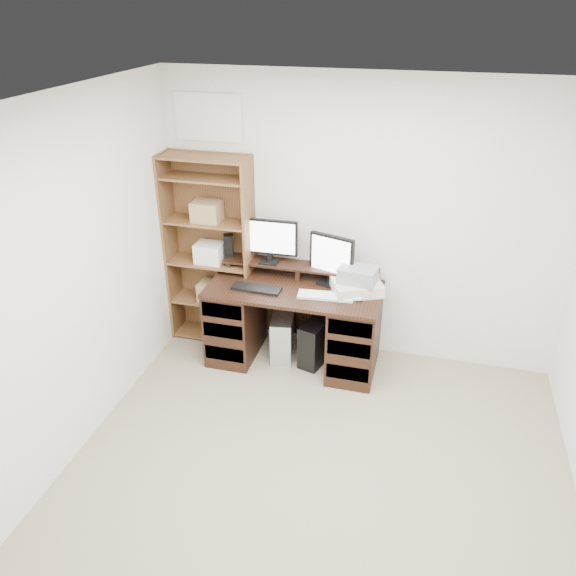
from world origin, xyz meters
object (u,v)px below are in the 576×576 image
at_px(printer, 357,287).
at_px(bookshelf, 211,250).
at_px(desk, 294,323).
at_px(monitor_wide, 269,239).
at_px(tower_black, 317,341).
at_px(tower_silver, 282,335).
at_px(monitor_small, 331,258).

xyz_separation_m(printer, bookshelf, (-1.39, 0.17, 0.12)).
bearing_deg(desk, monitor_wide, 144.47).
bearing_deg(tower_black, desk, -154.13).
height_order(tower_silver, bookshelf, bookshelf).
distance_m(monitor_wide, tower_silver, 0.91).
bearing_deg(bookshelf, printer, -6.86).
distance_m(monitor_wide, tower_black, 1.02).
xyz_separation_m(monitor_wide, monitor_small, (0.57, -0.05, -0.10)).
distance_m(printer, bookshelf, 1.40).
distance_m(tower_silver, bookshelf, 1.03).
xyz_separation_m(monitor_small, bookshelf, (-1.14, 0.06, -0.08)).
bearing_deg(printer, bookshelf, 148.24).
relative_size(desk, tower_silver, 3.56).
bearing_deg(tower_silver, tower_black, -11.87).
xyz_separation_m(monitor_small, tower_silver, (-0.41, -0.11, -0.78)).
relative_size(tower_black, bookshelf, 0.25).
height_order(monitor_small, tower_black, monitor_small).
xyz_separation_m(desk, monitor_small, (0.29, 0.15, 0.61)).
distance_m(desk, tower_silver, 0.22).
bearing_deg(tower_black, monitor_wide, 177.67).
bearing_deg(monitor_wide, printer, -12.39).
relative_size(tower_silver, bookshelf, 0.23).
distance_m(monitor_small, tower_black, 0.80).
xyz_separation_m(monitor_wide, tower_black, (0.49, -0.16, -0.88)).
bearing_deg(tower_silver, bookshelf, 157.03).
xyz_separation_m(tower_silver, bookshelf, (-0.73, 0.17, 0.71)).
distance_m(printer, tower_black, 0.68).
height_order(desk, monitor_wide, monitor_wide).
height_order(tower_silver, tower_black, tower_silver).
relative_size(desk, printer, 3.72).
bearing_deg(tower_black, printer, 18.10).
distance_m(monitor_small, printer, 0.33).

